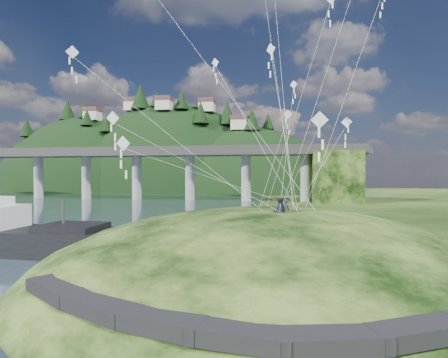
# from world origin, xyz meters

# --- Properties ---
(ground) EXTENTS (320.00, 320.00, 0.00)m
(ground) POSITION_xyz_m (0.00, 0.00, 0.00)
(ground) COLOR black
(ground) RESTS_ON ground
(grass_hill) EXTENTS (36.00, 32.00, 13.00)m
(grass_hill) POSITION_xyz_m (8.00, 2.00, -1.50)
(grass_hill) COLOR black
(grass_hill) RESTS_ON ground
(footpath) EXTENTS (22.29, 5.84, 0.83)m
(footpath) POSITION_xyz_m (7.46, -9.74, 2.08)
(footpath) COLOR black
(footpath) RESTS_ON ground
(bridge) EXTENTS (160.00, 11.00, 15.00)m
(bridge) POSITION_xyz_m (-26.46, 70.07, 9.70)
(bridge) COLOR #2D2B2B
(bridge) RESTS_ON ground
(far_ridge) EXTENTS (153.00, 70.00, 94.50)m
(far_ridge) POSITION_xyz_m (-43.58, 122.17, -7.44)
(far_ridge) COLOR black
(far_ridge) RESTS_ON ground
(work_barge) EXTENTS (19.63, 5.63, 6.84)m
(work_barge) POSITION_xyz_m (-16.63, 6.18, 1.71)
(work_barge) COLOR black
(work_barge) RESTS_ON ground
(wooden_dock) EXTENTS (14.27, 5.11, 1.01)m
(wooden_dock) POSITION_xyz_m (-7.06, 6.96, 0.44)
(wooden_dock) COLOR #311F14
(wooden_dock) RESTS_ON ground
(kite_flyers) EXTENTS (1.19, 1.33, 1.98)m
(kite_flyers) POSITION_xyz_m (8.76, 0.26, 5.90)
(kite_flyers) COLOR #282D36
(kite_flyers) RESTS_ON ground
(kite_swarm) EXTENTS (19.70, 17.02, 19.41)m
(kite_swarm) POSITION_xyz_m (7.40, 2.90, 16.20)
(kite_swarm) COLOR white
(kite_swarm) RESTS_ON ground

